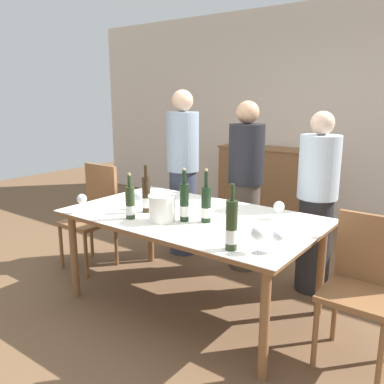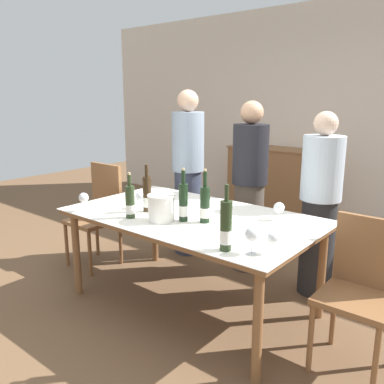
# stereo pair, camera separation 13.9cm
# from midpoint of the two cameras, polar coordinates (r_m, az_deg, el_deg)

# --- Properties ---
(ground_plane) EXTENTS (12.00, 12.00, 0.00)m
(ground_plane) POSITION_cam_midpoint_polar(r_m,az_deg,el_deg) (3.40, -1.21, -15.47)
(ground_plane) COLOR brown
(back_wall) EXTENTS (8.00, 0.10, 2.80)m
(back_wall) POSITION_cam_midpoint_polar(r_m,az_deg,el_deg) (5.59, 17.74, 10.26)
(back_wall) COLOR beige
(back_wall) RESTS_ON ground_plane
(sideboard_cabinet) EXTENTS (1.28, 0.46, 0.96)m
(sideboard_cabinet) POSITION_cam_midpoint_polar(r_m,az_deg,el_deg) (5.71, 9.46, 1.42)
(sideboard_cabinet) COLOR brown
(sideboard_cabinet) RESTS_ON ground_plane
(dining_table) EXTENTS (1.92, 1.12, 0.75)m
(dining_table) POSITION_cam_midpoint_polar(r_m,az_deg,el_deg) (3.13, -1.27, -4.29)
(dining_table) COLOR brown
(dining_table) RESTS_ON ground_plane
(ice_bucket) EXTENTS (0.20, 0.20, 0.19)m
(ice_bucket) POSITION_cam_midpoint_polar(r_m,az_deg,el_deg) (2.94, -5.55, -2.19)
(ice_bucket) COLOR white
(ice_bucket) RESTS_ON dining_table
(wine_bottle_0) EXTENTS (0.07, 0.07, 0.39)m
(wine_bottle_0) POSITION_cam_midpoint_polar(r_m,az_deg,el_deg) (2.90, 0.61, -1.84)
(wine_bottle_0) COLOR black
(wine_bottle_0) RESTS_ON dining_table
(wine_bottle_1) EXTENTS (0.07, 0.07, 0.37)m
(wine_bottle_1) POSITION_cam_midpoint_polar(r_m,az_deg,el_deg) (3.18, -7.67, -0.49)
(wine_bottle_1) COLOR #332314
(wine_bottle_1) RESTS_ON dining_table
(wine_bottle_2) EXTENTS (0.07, 0.07, 0.39)m
(wine_bottle_2) POSITION_cam_midpoint_polar(r_m,az_deg,el_deg) (2.93, -2.44, -1.57)
(wine_bottle_2) COLOR black
(wine_bottle_2) RESTS_ON dining_table
(wine_bottle_3) EXTENTS (0.07, 0.07, 0.40)m
(wine_bottle_3) POSITION_cam_midpoint_polar(r_m,az_deg,el_deg) (2.39, 3.91, -4.89)
(wine_bottle_3) COLOR #28381E
(wine_bottle_3) RESTS_ON dining_table
(wine_bottle_4) EXTENTS (0.07, 0.07, 0.34)m
(wine_bottle_4) POSITION_cam_midpoint_polar(r_m,az_deg,el_deg) (3.04, -9.97, -1.58)
(wine_bottle_4) COLOR #28381E
(wine_bottle_4) RESTS_ON dining_table
(wine_glass_0) EXTENTS (0.08, 0.08, 0.15)m
(wine_glass_0) POSITION_cam_midpoint_polar(r_m,az_deg,el_deg) (3.27, -16.38, -1.04)
(wine_glass_0) COLOR white
(wine_glass_0) RESTS_ON dining_table
(wine_glass_1) EXTENTS (0.08, 0.08, 0.14)m
(wine_glass_1) POSITION_cam_midpoint_polar(r_m,az_deg,el_deg) (3.29, -8.69, -0.76)
(wine_glass_1) COLOR white
(wine_glass_1) RESTS_ON dining_table
(wine_glass_2) EXTENTS (0.07, 0.07, 0.13)m
(wine_glass_2) POSITION_cam_midpoint_polar(r_m,az_deg,el_deg) (2.40, 10.32, -6.28)
(wine_glass_2) COLOR white
(wine_glass_2) RESTS_ON dining_table
(wine_glass_3) EXTENTS (0.08, 0.08, 0.13)m
(wine_glass_3) POSITION_cam_midpoint_polar(r_m,az_deg,el_deg) (3.05, 10.83, -2.08)
(wine_glass_3) COLOR white
(wine_glass_3) RESTS_ON dining_table
(wine_glass_4) EXTENTS (0.09, 0.09, 0.16)m
(wine_glass_4) POSITION_cam_midpoint_polar(r_m,az_deg,el_deg) (2.37, 7.58, -5.86)
(wine_glass_4) COLOR white
(wine_glass_4) RESTS_ON dining_table
(chair_left_end) EXTENTS (0.42, 0.42, 0.99)m
(chair_left_end) POSITION_cam_midpoint_polar(r_m,az_deg,el_deg) (4.09, -14.48, -2.44)
(chair_left_end) COLOR brown
(chair_left_end) RESTS_ON ground_plane
(chair_right_end) EXTENTS (0.42, 0.42, 0.93)m
(chair_right_end) POSITION_cam_midpoint_polar(r_m,az_deg,el_deg) (2.73, 21.63, -11.36)
(chair_right_end) COLOR brown
(chair_right_end) RESTS_ON ground_plane
(person_host) EXTENTS (0.33, 0.33, 1.70)m
(person_host) POSITION_cam_midpoint_polar(r_m,az_deg,el_deg) (4.20, -2.25, 2.60)
(person_host) COLOR #383F56
(person_host) RESTS_ON ground_plane
(person_guest_left) EXTENTS (0.33, 0.33, 1.60)m
(person_guest_left) POSITION_cam_midpoint_polar(r_m,az_deg,el_deg) (3.85, 6.49, 0.67)
(person_guest_left) COLOR #51473D
(person_guest_left) RESTS_ON ground_plane
(person_guest_right) EXTENTS (0.33, 0.33, 1.53)m
(person_guest_right) POSITION_cam_midpoint_polar(r_m,az_deg,el_deg) (3.50, 16.00, -1.74)
(person_guest_right) COLOR #262628
(person_guest_right) RESTS_ON ground_plane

